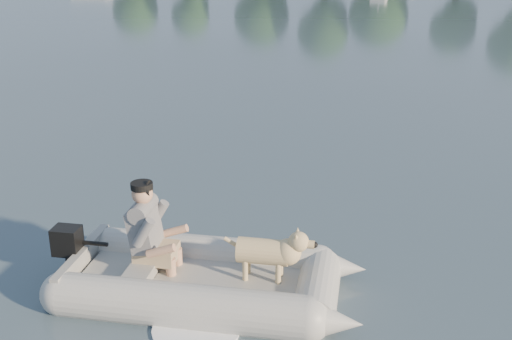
% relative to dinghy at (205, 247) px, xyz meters
% --- Properties ---
extents(water, '(160.00, 160.00, 0.00)m').
position_rel_dinghy_xyz_m(water, '(-0.21, 0.16, -0.62)').
color(water, slate).
rests_on(water, ground).
extents(dinghy, '(5.47, 4.36, 1.44)m').
position_rel_dinghy_xyz_m(dinghy, '(0.00, 0.00, 0.00)').
color(dinghy, '#A5A5A0').
rests_on(dinghy, water).
extents(man, '(0.87, 0.78, 1.13)m').
position_rel_dinghy_xyz_m(man, '(-0.73, -0.09, 0.19)').
color(man, slate).
rests_on(man, dinghy).
extents(dog, '(1.02, 0.53, 0.65)m').
position_rel_dinghy_xyz_m(dog, '(0.65, 0.18, -0.08)').
color(dog, tan).
rests_on(dog, dinghy).
extents(outboard_motor, '(0.48, 0.38, 0.82)m').
position_rel_dinghy_xyz_m(outboard_motor, '(-1.70, -0.34, -0.30)').
color(outboard_motor, black).
rests_on(outboard_motor, dinghy).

